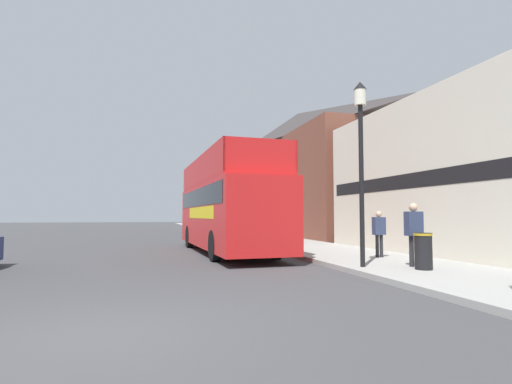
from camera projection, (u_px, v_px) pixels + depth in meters
name	position (u px, v px, depth m)	size (l,w,h in m)	color
ground_plane	(138.00, 240.00, 25.25)	(144.00, 144.00, 0.00)	#3D3D3F
sidewalk	(268.00, 240.00, 24.41)	(3.99, 108.00, 0.14)	#999993
pub_white_frontage	(491.00, 177.00, 14.65)	(6.01, 13.58, 5.93)	beige
brick_terrace_rear	(298.00, 173.00, 33.46)	(6.00, 23.36, 10.17)	brown
tour_bus	(226.00, 210.00, 16.71)	(2.78, 10.23, 3.92)	red
parked_car_ahead_of_bus	(213.00, 230.00, 25.20)	(1.88, 4.58, 1.38)	silver
pedestrian_second	(414.00, 228.00, 10.99)	(0.46, 0.25, 1.74)	#232328
pedestrian_third	(379.00, 229.00, 13.42)	(0.41, 0.22, 1.55)	#232328
lamp_post_nearest	(361.00, 139.00, 11.08)	(0.35, 0.35, 5.15)	black
lamp_post_second	(266.00, 181.00, 19.60)	(0.35, 0.35, 4.44)	black
lamp_post_third	(231.00, 193.00, 28.18)	(0.35, 0.35, 4.33)	black
litter_bin	(423.00, 250.00, 10.36)	(0.48, 0.48, 0.95)	black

